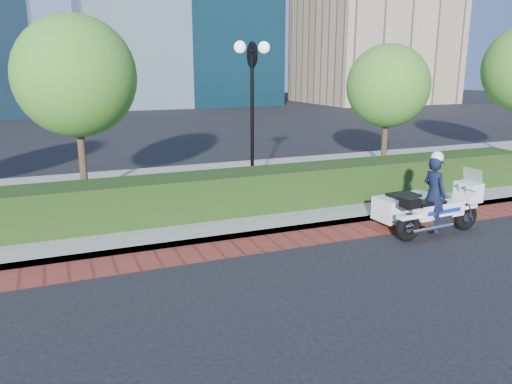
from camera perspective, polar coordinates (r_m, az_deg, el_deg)
name	(u,v)px	position (r m, az deg, el deg)	size (l,w,h in m)	color
ground	(306,267)	(9.58, 5.76, -8.58)	(120.00, 120.00, 0.00)	black
brick_strip	(274,242)	(10.83, 2.02, -5.75)	(60.00, 1.00, 0.01)	maroon
sidewalk	(211,192)	(14.85, -5.16, -0.01)	(60.00, 8.00, 0.15)	gray
hedge_main	(239,191)	(12.51, -1.93, 0.06)	(18.00, 1.20, 1.00)	black
lamppost	(252,94)	(14.00, -0.44, 11.14)	(1.02, 0.70, 4.21)	black
tree_b	(75,77)	(14.29, -19.94, 12.29)	(3.20, 3.20, 4.89)	#332319
tree_c	(388,86)	(17.87, 14.85, 11.62)	(2.80, 2.80, 4.30)	#332319
police_motorcycle	(425,204)	(11.94, 18.70, -1.31)	(2.39, 1.69, 1.93)	black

